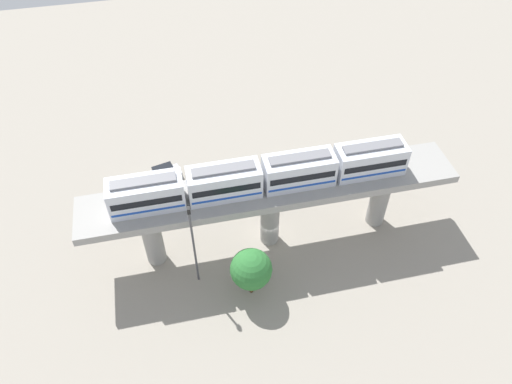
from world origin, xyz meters
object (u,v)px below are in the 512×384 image
at_px(parked_car_silver, 163,175).
at_px(tree_near_viaduct, 251,269).
at_px(signal_post, 193,243).
at_px(train, 262,176).
at_px(parked_car_blue, 272,193).

distance_m(parked_car_silver, tree_near_viaduct, 18.57).
relative_size(tree_near_viaduct, signal_post, 0.54).
bearing_deg(train, tree_near_viaduct, -21.50).
bearing_deg(tree_near_viaduct, train, 158.50).
xyz_separation_m(train, parked_car_blue, (-5.61, 2.50, -8.53)).
bearing_deg(signal_post, tree_near_viaduct, 62.27).
bearing_deg(parked_car_blue, train, -15.83).
bearing_deg(signal_post, parked_car_silver, -171.99).
xyz_separation_m(parked_car_silver, parked_car_blue, (5.56, 11.59, 0.00)).
distance_m(train, signal_post, 8.59).
xyz_separation_m(parked_car_silver, signal_post, (14.57, 2.05, 4.95)).
height_order(train, parked_car_blue, train).
distance_m(train, parked_car_blue, 10.51).
relative_size(train, parked_car_silver, 6.09).
bearing_deg(parked_car_silver, train, 25.26).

